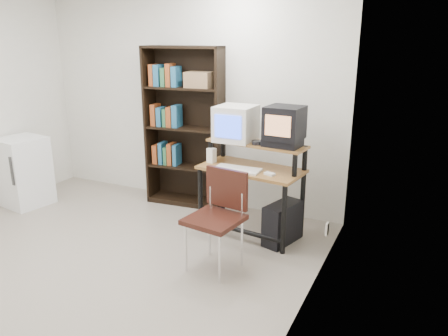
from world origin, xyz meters
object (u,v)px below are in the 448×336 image
at_px(crt_monitor, 236,123).
at_px(bookshelf, 185,126).
at_px(school_chair, 219,209).
at_px(mini_fridge, 24,172).
at_px(pc_tower, 282,223).
at_px(crt_tv, 284,123).
at_px(computer_desk, 252,173).

xyz_separation_m(crt_monitor, bookshelf, (-0.84, 0.39, -0.17)).
height_order(crt_monitor, school_chair, crt_monitor).
bearing_deg(mini_fridge, bookshelf, 37.20).
distance_m(crt_monitor, bookshelf, 0.94).
height_order(pc_tower, bookshelf, bookshelf).
relative_size(crt_tv, bookshelf, 0.19).
distance_m(school_chair, mini_fridge, 2.88).
xyz_separation_m(crt_monitor, pc_tower, (0.61, -0.18, -0.94)).
bearing_deg(computer_desk, crt_tv, 19.01).
height_order(school_chair, mini_fridge, school_chair).
xyz_separation_m(computer_desk, crt_tv, (0.31, 0.07, 0.54)).
bearing_deg(bookshelf, mini_fridge, -157.45).
distance_m(computer_desk, pc_tower, 0.60).
bearing_deg(school_chair, crt_monitor, 113.06).
bearing_deg(crt_tv, computer_desk, -164.21).
distance_m(computer_desk, crt_tv, 0.63).
height_order(crt_tv, mini_fridge, crt_tv).
bearing_deg(crt_tv, bookshelf, 166.32).
bearing_deg(school_chair, bookshelf, 138.52).
bearing_deg(crt_monitor, school_chair, -74.92).
bearing_deg(bookshelf, pc_tower, -26.75).
bearing_deg(bookshelf, computer_desk, -30.13).
bearing_deg(pc_tower, mini_fridge, -157.47).
bearing_deg(school_chair, mini_fridge, -178.49).
height_order(crt_tv, bookshelf, bookshelf).
xyz_separation_m(computer_desk, crt_monitor, (-0.24, 0.11, 0.48)).
distance_m(crt_tv, bookshelf, 1.47).
xyz_separation_m(crt_monitor, mini_fridge, (-2.62, -0.54, -0.73)).
bearing_deg(crt_monitor, computer_desk, -25.28).
bearing_deg(school_chair, pc_tower, 69.89).
bearing_deg(mini_fridge, computer_desk, 18.05).
distance_m(computer_desk, school_chair, 0.78).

